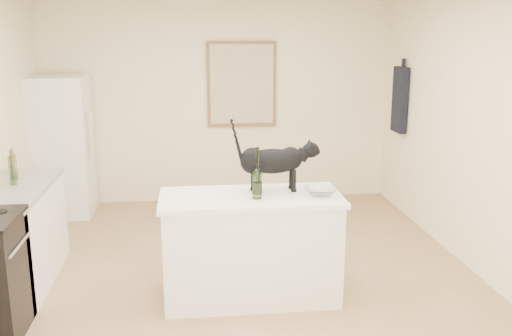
# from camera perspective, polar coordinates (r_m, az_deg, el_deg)

# --- Properties ---
(floor) EXTENTS (5.50, 5.50, 0.00)m
(floor) POSITION_cam_1_polar(r_m,az_deg,el_deg) (5.17, -1.89, -11.82)
(floor) COLOR tan
(floor) RESTS_ON ground
(wall_back) EXTENTS (4.50, 0.00, 4.50)m
(wall_back) POSITION_cam_1_polar(r_m,az_deg,el_deg) (7.47, -3.77, 6.50)
(wall_back) COLOR #F2E7BB
(wall_back) RESTS_ON ground
(wall_front) EXTENTS (4.50, 0.00, 4.50)m
(wall_front) POSITION_cam_1_polar(r_m,az_deg,el_deg) (2.14, 4.22, -11.69)
(wall_front) COLOR #F2E7BB
(wall_front) RESTS_ON ground
(wall_right) EXTENTS (0.00, 5.50, 5.50)m
(wall_right) POSITION_cam_1_polar(r_m,az_deg,el_deg) (5.42, 22.46, 2.83)
(wall_right) COLOR #F2E7BB
(wall_right) RESTS_ON ground
(island_base) EXTENTS (1.44, 0.67, 0.86)m
(island_base) POSITION_cam_1_polar(r_m,az_deg,el_deg) (4.82, -0.53, -8.16)
(island_base) COLOR white
(island_base) RESTS_ON floor
(island_top) EXTENTS (1.50, 0.70, 0.04)m
(island_top) POSITION_cam_1_polar(r_m,az_deg,el_deg) (4.67, -0.54, -3.02)
(island_top) COLOR white
(island_top) RESTS_ON island_base
(left_cabinets) EXTENTS (0.60, 1.40, 0.86)m
(left_cabinets) POSITION_cam_1_polar(r_m,az_deg,el_deg) (5.49, -23.07, -6.52)
(left_cabinets) COLOR white
(left_cabinets) RESTS_ON floor
(left_countertop) EXTENTS (0.62, 1.44, 0.04)m
(left_countertop) POSITION_cam_1_polar(r_m,az_deg,el_deg) (5.36, -23.51, -1.99)
(left_countertop) COLOR gray
(left_countertop) RESTS_ON left_cabinets
(fridge) EXTENTS (0.68, 0.68, 1.70)m
(fridge) POSITION_cam_1_polar(r_m,az_deg,el_deg) (7.30, -19.01, 2.06)
(fridge) COLOR white
(fridge) RESTS_ON floor
(artwork_frame) EXTENTS (0.90, 0.03, 1.10)m
(artwork_frame) POSITION_cam_1_polar(r_m,az_deg,el_deg) (7.43, -1.45, 8.43)
(artwork_frame) COLOR brown
(artwork_frame) RESTS_ON wall_back
(artwork_canvas) EXTENTS (0.82, 0.00, 1.02)m
(artwork_canvas) POSITION_cam_1_polar(r_m,az_deg,el_deg) (7.41, -1.43, 8.42)
(artwork_canvas) COLOR beige
(artwork_canvas) RESTS_ON wall_back
(hanging_garment) EXTENTS (0.08, 0.34, 0.80)m
(hanging_garment) POSITION_cam_1_polar(r_m,az_deg,el_deg) (7.22, 14.28, 6.68)
(hanging_garment) COLOR black
(hanging_garment) RESTS_ON wall_right
(black_cat) EXTENTS (0.68, 0.24, 0.47)m
(black_cat) POSITION_cam_1_polar(r_m,az_deg,el_deg) (4.74, 1.64, 0.37)
(black_cat) COLOR black
(black_cat) RESTS_ON island_top
(wine_bottle) EXTENTS (0.09, 0.09, 0.37)m
(wine_bottle) POSITION_cam_1_polar(r_m,az_deg,el_deg) (4.54, 0.12, -0.82)
(wine_bottle) COLOR #316126
(wine_bottle) RESTS_ON island_top
(glass_bowl) EXTENTS (0.31, 0.31, 0.07)m
(glass_bowl) POSITION_cam_1_polar(r_m,az_deg,el_deg) (4.70, 6.52, -2.35)
(glass_bowl) COLOR white
(glass_bowl) RESTS_ON island_top
(fridge_paper) EXTENTS (0.05, 0.14, 0.18)m
(fridge_paper) POSITION_cam_1_polar(r_m,az_deg,el_deg) (7.29, -16.36, 4.49)
(fridge_paper) COLOR white
(fridge_paper) RESTS_ON fridge
(counter_bottle_cluster) EXTENTS (0.10, 0.25, 0.26)m
(counter_bottle_cluster) POSITION_cam_1_polar(r_m,az_deg,el_deg) (5.48, -23.27, -0.09)
(counter_bottle_cluster) COLOR #20531B
(counter_bottle_cluster) RESTS_ON left_countertop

